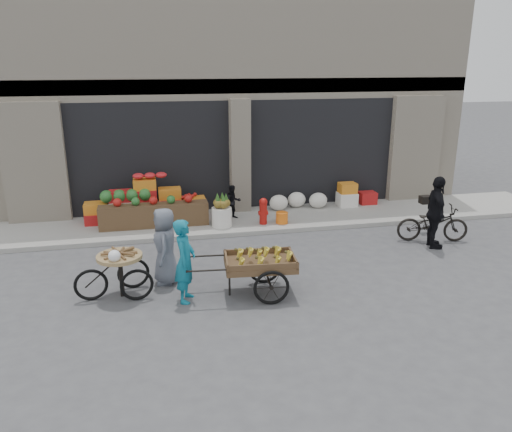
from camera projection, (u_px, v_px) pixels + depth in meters
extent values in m
plane|color=#424244|center=(286.00, 285.00, 9.93)|extent=(80.00, 80.00, 0.00)
cube|color=gray|center=(246.00, 221.00, 13.73)|extent=(18.00, 2.20, 0.12)
cube|color=beige|center=(222.00, 85.00, 16.53)|extent=(14.00, 6.00, 7.00)
cube|color=gray|center=(237.00, 86.00, 13.84)|extent=(14.00, 0.30, 0.40)
cube|color=black|center=(150.00, 154.00, 14.53)|extent=(4.40, 1.60, 3.10)
cube|color=black|center=(312.00, 148.00, 15.52)|extent=(4.40, 1.60, 3.10)
cube|color=beige|center=(239.00, 156.00, 14.23)|extent=(0.55, 0.80, 3.22)
cube|color=brown|center=(154.00, 215.00, 12.99)|extent=(2.80, 0.45, 0.60)
sphere|color=#1E5923|center=(126.00, 196.00, 13.18)|extent=(0.34, 0.34, 0.34)
cylinder|color=silver|center=(222.00, 217.00, 13.02)|extent=(0.52, 0.52, 0.50)
cylinder|color=#A5140F|center=(263.00, 214.00, 13.19)|extent=(0.20, 0.20, 0.56)
sphere|color=#A5140F|center=(263.00, 202.00, 13.09)|extent=(0.22, 0.22, 0.22)
cylinder|color=orange|center=(282.00, 218.00, 13.28)|extent=(0.32, 0.32, 0.30)
ellipsoid|color=silver|center=(299.00, 202.00, 14.55)|extent=(1.70, 0.60, 0.44)
imported|color=black|center=(233.00, 202.00, 13.60)|extent=(0.51, 0.43, 0.93)
cube|color=brown|center=(260.00, 264.00, 9.39)|extent=(1.39, 0.97, 0.12)
torus|color=black|center=(271.00, 288.00, 9.05)|extent=(0.67, 0.12, 0.67)
torus|color=black|center=(264.00, 267.00, 9.93)|extent=(0.67, 0.12, 0.67)
cylinder|color=black|center=(230.00, 282.00, 9.42)|extent=(0.04, 0.04, 0.55)
imported|color=#116A82|center=(185.00, 261.00, 9.08)|extent=(0.52, 0.66, 1.58)
cylinder|color=#9E7F51|center=(119.00, 257.00, 9.24)|extent=(0.94, 0.94, 0.07)
cube|color=black|center=(121.00, 276.00, 9.36)|extent=(0.09, 0.09, 0.80)
torus|color=black|center=(137.00, 285.00, 9.22)|extent=(0.62, 0.14, 0.62)
torus|color=black|center=(133.00, 273.00, 9.72)|extent=(0.62, 0.14, 0.62)
torus|color=black|center=(91.00, 285.00, 9.21)|extent=(0.62, 0.14, 0.62)
imported|color=slate|center=(165.00, 246.00, 9.84)|extent=(0.53, 0.78, 1.55)
imported|color=black|center=(433.00, 224.00, 12.23)|extent=(1.81, 1.00, 0.90)
imported|color=black|center=(436.00, 213.00, 11.69)|extent=(0.66, 1.09, 1.73)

